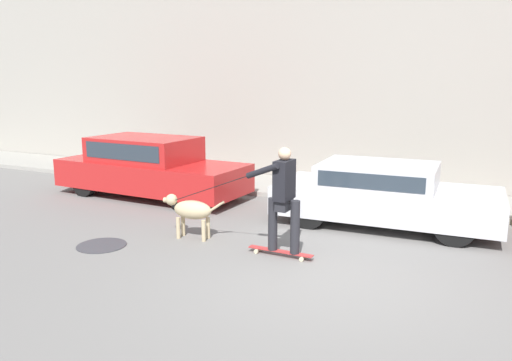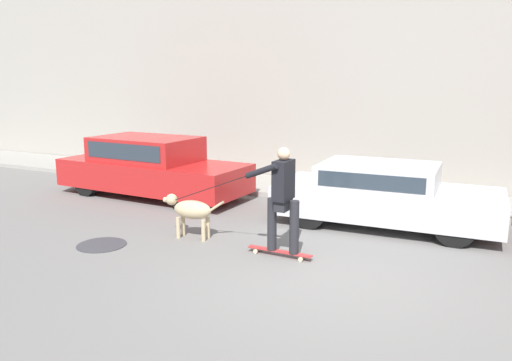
% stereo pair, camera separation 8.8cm
% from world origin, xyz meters
% --- Properties ---
extents(ground_plane, '(36.00, 36.00, 0.00)m').
position_xyz_m(ground_plane, '(0.00, 0.00, 0.00)').
color(ground_plane, slate).
extents(back_wall, '(32.00, 0.30, 5.65)m').
position_xyz_m(back_wall, '(0.00, 6.08, 2.83)').
color(back_wall, '#9E998E').
rests_on(back_wall, ground_plane).
extents(sidewalk_curb, '(30.00, 2.03, 0.11)m').
position_xyz_m(sidewalk_curb, '(0.00, 4.89, 0.05)').
color(sidewalk_curb, gray).
rests_on(sidewalk_curb, ground_plane).
extents(parked_car_0, '(4.55, 1.84, 1.37)m').
position_xyz_m(parked_car_0, '(-5.27, 2.83, 0.66)').
color(parked_car_0, black).
rests_on(parked_car_0, ground_plane).
extents(parked_car_1, '(4.05, 1.91, 1.15)m').
position_xyz_m(parked_car_1, '(0.08, 2.83, 0.57)').
color(parked_car_1, black).
rests_on(parked_car_1, ground_plane).
extents(dog, '(1.12, 0.39, 0.74)m').
position_xyz_m(dog, '(-2.68, 0.58, 0.49)').
color(dog, tan).
rests_on(dog, ground_plane).
extents(skateboarder, '(2.60, 0.59, 1.68)m').
position_xyz_m(skateboarder, '(-0.92, 0.43, 0.96)').
color(skateboarder, beige).
rests_on(skateboarder, ground_plane).
extents(manhole_cover, '(0.80, 0.80, 0.01)m').
position_xyz_m(manhole_cover, '(-3.77, -0.40, 0.01)').
color(manhole_cover, '#38383D').
rests_on(manhole_cover, ground_plane).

